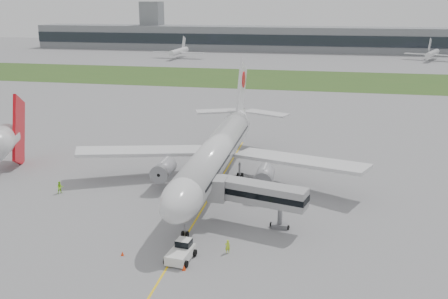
% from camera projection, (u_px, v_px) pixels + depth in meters
% --- Properties ---
extents(ground, '(600.00, 600.00, 0.00)m').
position_uv_depth(ground, '(211.00, 194.00, 76.88)').
color(ground, gray).
rests_on(ground, ground).
extents(apron_markings, '(70.00, 70.00, 0.04)m').
position_uv_depth(apron_markings, '(204.00, 207.00, 72.19)').
color(apron_markings, yellow).
rests_on(apron_markings, ground).
extents(grass_strip, '(600.00, 50.00, 0.02)m').
position_uv_depth(grass_strip, '(281.00, 79.00, 189.56)').
color(grass_strip, '#315620').
rests_on(grass_strip, ground).
extents(terminal_building, '(320.00, 22.30, 14.00)m').
position_uv_depth(terminal_building, '(298.00, 39.00, 290.72)').
color(terminal_building, gray).
rests_on(terminal_building, ground).
extents(control_tower, '(12.00, 12.00, 56.00)m').
position_uv_depth(control_tower, '(153.00, 48.00, 311.76)').
color(control_tower, gray).
rests_on(control_tower, ground).
extents(airliner, '(48.13, 53.95, 17.88)m').
position_uv_depth(airliner, '(218.00, 150.00, 79.83)').
color(airliner, silver).
rests_on(airliner, ground).
extents(pushback_tug, '(3.16, 4.34, 2.10)m').
position_uv_depth(pushback_tug, '(181.00, 251.00, 57.43)').
color(pushback_tug, white).
rests_on(pushback_tug, ground).
extents(jet_bridge, '(13.36, 5.78, 6.10)m').
position_uv_depth(jet_bridge, '(254.00, 193.00, 65.17)').
color(jet_bridge, '#979799').
rests_on(jet_bridge, ground).
extents(safety_cone_left, '(0.39, 0.39, 0.53)m').
position_uv_depth(safety_cone_left, '(122.00, 253.00, 58.38)').
color(safety_cone_left, '#FF3A0D').
rests_on(safety_cone_left, ground).
extents(safety_cone_right, '(0.45, 0.45, 0.62)m').
position_uv_depth(safety_cone_right, '(184.00, 268.00, 55.19)').
color(safety_cone_right, '#FF3A0D').
rests_on(safety_cone_right, ground).
extents(ground_crew_near, '(0.73, 0.63, 1.70)m').
position_uv_depth(ground_crew_near, '(228.00, 246.00, 58.83)').
color(ground_crew_near, '#BCE325').
rests_on(ground_crew_near, ground).
extents(ground_crew_far, '(1.19, 1.16, 1.93)m').
position_uv_depth(ground_crew_far, '(60.00, 187.00, 77.01)').
color(ground_crew_far, '#A8FC2A').
rests_on(ground_crew_far, ground).
extents(neighbor_aircraft, '(7.62, 16.70, 13.50)m').
position_uv_depth(neighbor_aircraft, '(2.00, 142.00, 85.81)').
color(neighbor_aircraft, red).
rests_on(neighbor_aircraft, ground).
extents(distant_aircraft_left, '(27.90, 24.87, 10.29)m').
position_uv_depth(distant_aircraft_left, '(179.00, 58.00, 256.88)').
color(distant_aircraft_left, silver).
rests_on(distant_aircraft_left, ground).
extents(distant_aircraft_right, '(32.91, 31.07, 10.11)m').
position_uv_depth(distant_aircraft_right, '(432.00, 61.00, 247.15)').
color(distant_aircraft_right, silver).
rests_on(distant_aircraft_right, ground).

